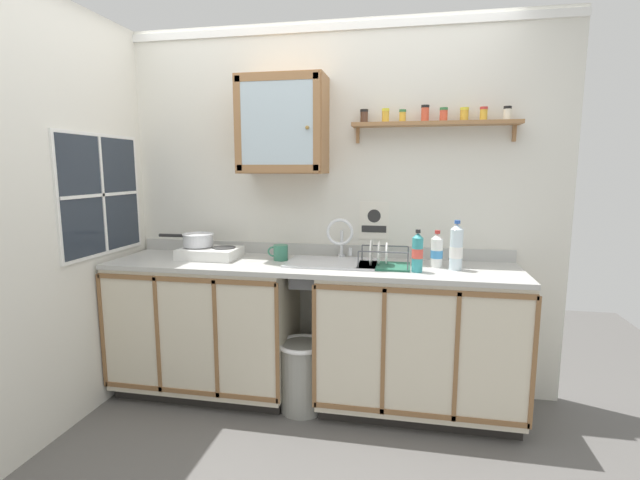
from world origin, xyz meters
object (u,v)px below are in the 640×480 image
object	(u,v)px
bottle_opaque_white_2	(437,251)
dish_rack	(382,261)
bottle_water_clear_0	(456,248)
hot_plate_stove	(210,253)
wall_cabinet	(283,125)
warning_sign	(374,221)
sink	(333,268)
saucepan	(197,239)
trash_bin	(302,374)
bottle_detergent_teal_1	(417,253)
mug	(280,252)

from	to	relation	value
bottle_opaque_white_2	dish_rack	bearing A→B (deg)	-168.78
bottle_water_clear_0	dish_rack	size ratio (longest dim) A/B	0.94
hot_plate_stove	wall_cabinet	distance (m)	0.98
bottle_water_clear_0	warning_sign	world-z (taller)	warning_sign
sink	saucepan	xyz separation A→B (m)	(-0.94, 0.02, 0.15)
bottle_water_clear_0	trash_bin	distance (m)	1.24
bottle_detergent_teal_1	bottle_opaque_white_2	size ratio (longest dim) A/B	1.10
hot_plate_stove	mug	size ratio (longest dim) A/B	2.83
mug	trash_bin	xyz separation A→B (m)	(0.19, -0.20, -0.74)
dish_rack	mug	xyz separation A→B (m)	(-0.67, 0.08, 0.01)
sink	bottle_detergent_teal_1	xyz separation A→B (m)	(0.52, -0.15, 0.14)
warning_sign	trash_bin	xyz separation A→B (m)	(-0.41, -0.42, -0.94)
wall_cabinet	warning_sign	distance (m)	0.87
saucepan	trash_bin	distance (m)	1.14
saucepan	bottle_detergent_teal_1	bearing A→B (deg)	-6.76
saucepan	mug	world-z (taller)	saucepan
hot_plate_stove	saucepan	distance (m)	0.13
sink	mug	distance (m)	0.37
hot_plate_stove	wall_cabinet	bearing A→B (deg)	12.83
bottle_detergent_teal_1	wall_cabinet	size ratio (longest dim) A/B	0.40
sink	bottle_water_clear_0	size ratio (longest dim) A/B	1.92
warning_sign	dish_rack	bearing A→B (deg)	-76.39
bottle_opaque_white_2	mug	size ratio (longest dim) A/B	1.66
bottle_water_clear_0	bottle_opaque_white_2	size ratio (longest dim) A/B	1.31
bottle_detergent_teal_1	wall_cabinet	bearing A→B (deg)	163.28
mug	trash_bin	world-z (taller)	mug
bottle_water_clear_0	saucepan	bearing A→B (deg)	177.67
bottle_opaque_white_2	warning_sign	world-z (taller)	warning_sign
bottle_detergent_teal_1	bottle_opaque_white_2	world-z (taller)	bottle_detergent_teal_1
saucepan	bottle_water_clear_0	size ratio (longest dim) A/B	1.30
mug	warning_sign	xyz separation A→B (m)	(0.59, 0.22, 0.20)
wall_cabinet	trash_bin	world-z (taller)	wall_cabinet
sink	bottle_detergent_teal_1	bearing A→B (deg)	-16.22
hot_plate_stove	bottle_water_clear_0	distance (m)	1.59
sink	bottle_opaque_white_2	size ratio (longest dim) A/B	2.52
hot_plate_stove	bottle_water_clear_0	xyz separation A→B (m)	(1.59, -0.05, 0.10)
dish_rack	trash_bin	world-z (taller)	dish_rack
bottle_water_clear_0	wall_cabinet	distance (m)	1.34
wall_cabinet	bottle_opaque_white_2	bearing A→B (deg)	-5.82
warning_sign	saucepan	bearing A→B (deg)	-168.92
bottle_opaque_white_2	dish_rack	world-z (taller)	bottle_opaque_white_2
saucepan	mug	xyz separation A→B (m)	(0.58, 0.01, -0.07)
sink	wall_cabinet	size ratio (longest dim) A/B	0.92
wall_cabinet	bottle_water_clear_0	bearing A→B (deg)	-8.19
bottle_water_clear_0	wall_cabinet	world-z (taller)	wall_cabinet
warning_sign	hot_plate_stove	bearing A→B (deg)	-166.91
sink	saucepan	size ratio (longest dim) A/B	1.48
bottle_detergent_teal_1	dish_rack	distance (m)	0.24
mug	warning_sign	world-z (taller)	warning_sign
bottle_water_clear_0	mug	xyz separation A→B (m)	(-1.11, 0.08, -0.08)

